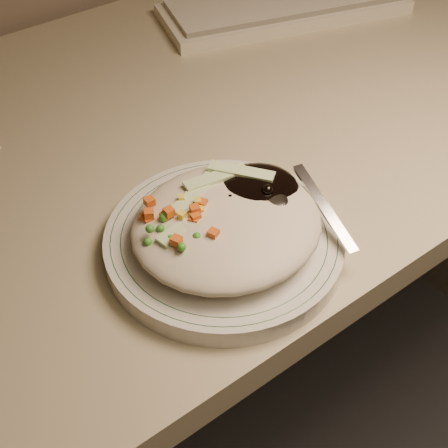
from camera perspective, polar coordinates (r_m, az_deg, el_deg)
desk at (r=0.95m, az=-2.86°, el=-0.02°), size 1.40×0.70×0.74m
plate at (r=0.63m, az=-0.00°, el=-1.69°), size 0.24×0.24×0.02m
plate_rim at (r=0.62m, az=-0.00°, el=-1.05°), size 0.23×0.23×0.00m
meal at (r=0.61m, az=0.37°, el=0.51°), size 0.20×0.19×0.05m
keyboard at (r=1.07m, az=5.53°, el=19.19°), size 0.42×0.25×0.03m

